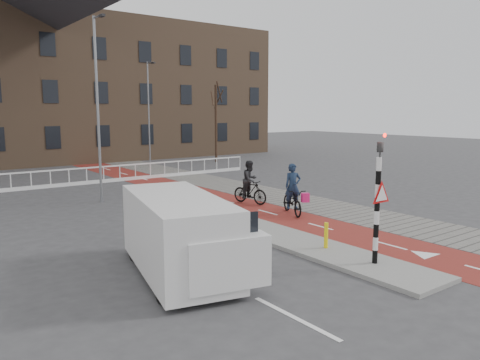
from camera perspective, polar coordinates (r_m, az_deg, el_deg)
ground at (r=15.06m, az=11.36°, el=-7.94°), size 120.00×120.00×0.00m
bike_lane at (r=23.53m, az=-4.47°, el=-1.85°), size 2.50×60.00×0.01m
sidewalk at (r=25.10m, az=0.94°, el=-1.18°), size 3.00×60.00×0.01m
curb_island at (r=17.45m, az=-0.04°, el=-5.29°), size 1.80×16.00×0.12m
traffic_signal at (r=12.91m, az=16.50°, el=-1.79°), size 0.80×0.80×3.68m
bollard at (r=14.33m, az=10.45°, el=-6.64°), size 0.12×0.12×0.78m
cyclist_near at (r=19.18m, az=6.45°, el=-2.11°), size 1.43×2.12×2.08m
cyclist_far at (r=21.19m, az=1.22°, el=-0.73°), size 0.98×1.91×1.97m
van at (r=12.17m, az=-7.61°, el=-6.50°), size 2.96×5.09×2.05m
railing at (r=27.50m, az=-24.09°, el=-0.44°), size 28.00×0.10×0.99m
townhouse_row at (r=42.48m, az=-26.62°, el=12.46°), size 46.00×10.00×15.90m
tree_right at (r=38.60m, az=-2.94°, el=6.86°), size 0.21×0.21×6.26m
streetlight_near at (r=22.24m, az=-16.95°, el=7.98°), size 0.12×0.12×8.32m
streetlight_right at (r=36.79m, az=-11.06°, el=7.86°), size 0.12×0.12×7.84m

